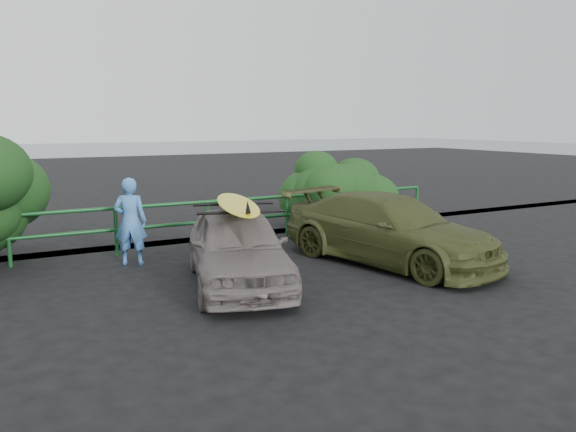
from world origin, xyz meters
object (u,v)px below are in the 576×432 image
object	(u,v)px
olive_vehicle	(389,229)
man	(130,221)
sedan	(238,247)
surfboard	(237,204)
guardrail	(164,227)

from	to	relation	value
olive_vehicle	man	world-z (taller)	man
sedan	man	bearing A→B (deg)	134.99
sedan	surfboard	distance (m)	0.74
olive_vehicle	man	bearing A→B (deg)	139.27
guardrail	olive_vehicle	size ratio (longest dim) A/B	3.03
man	surfboard	world-z (taller)	man
surfboard	sedan	bearing A→B (deg)	0.00
guardrail	man	distance (m)	1.28
sedan	guardrail	bearing A→B (deg)	112.61
sedan	man	size ratio (longest dim) A/B	2.24
guardrail	surfboard	size ratio (longest dim) A/B	4.79
sedan	surfboard	xyz separation A→B (m)	(0.00, 0.00, 0.74)
surfboard	man	bearing A→B (deg)	134.99
olive_vehicle	man	xyz separation A→B (m)	(-4.52, 2.23, 0.18)
man	olive_vehicle	bearing A→B (deg)	178.52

